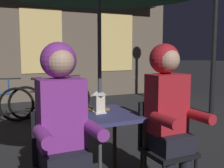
{
  "coord_description": "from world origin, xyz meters",
  "views": [
    {
      "loc": [
        -1.01,
        -2.37,
        1.33
      ],
      "look_at": [
        0.0,
        -0.27,
        1.05
      ],
      "focal_mm": 44.17,
      "sensor_mm": 36.0,
      "label": 1
    }
  ],
  "objects_px": {
    "lantern": "(99,101)",
    "person_left_hooded": "(62,117)",
    "chair_left": "(61,161)",
    "bicycle_third": "(51,100)",
    "cafe_table": "(100,124)",
    "book": "(97,109)",
    "chair_right": "(164,143)",
    "person_right_hooded": "(168,106)"
  },
  "relations": [
    {
      "from": "chair_right",
      "to": "person_left_hooded",
      "type": "height_order",
      "value": "person_left_hooded"
    },
    {
      "from": "lantern",
      "to": "chair_right",
      "type": "relative_size",
      "value": 0.27
    },
    {
      "from": "person_left_hooded",
      "to": "chair_left",
      "type": "bearing_deg",
      "value": 90.0
    },
    {
      "from": "bicycle_third",
      "to": "book",
      "type": "height_order",
      "value": "bicycle_third"
    },
    {
      "from": "cafe_table",
      "to": "book",
      "type": "bearing_deg",
      "value": 75.97
    },
    {
      "from": "lantern",
      "to": "person_left_hooded",
      "type": "distance_m",
      "value": 0.65
    },
    {
      "from": "lantern",
      "to": "person_left_hooded",
      "type": "bearing_deg",
      "value": -137.08
    },
    {
      "from": "chair_right",
      "to": "book",
      "type": "height_order",
      "value": "chair_right"
    },
    {
      "from": "chair_left",
      "to": "chair_right",
      "type": "relative_size",
      "value": 1.0
    },
    {
      "from": "chair_right",
      "to": "bicycle_third",
      "type": "xyz_separation_m",
      "value": [
        -0.22,
        3.51,
        -0.14
      ]
    },
    {
      "from": "bicycle_third",
      "to": "book",
      "type": "xyz_separation_m",
      "value": [
        -0.23,
        -3.0,
        0.41
      ]
    },
    {
      "from": "chair_left",
      "to": "chair_right",
      "type": "height_order",
      "value": "same"
    },
    {
      "from": "chair_right",
      "to": "chair_left",
      "type": "bearing_deg",
      "value": 180.0
    },
    {
      "from": "cafe_table",
      "to": "bicycle_third",
      "type": "relative_size",
      "value": 0.44
    },
    {
      "from": "cafe_table",
      "to": "lantern",
      "type": "distance_m",
      "value": 0.22
    },
    {
      "from": "person_right_hooded",
      "to": "book",
      "type": "height_order",
      "value": "person_right_hooded"
    },
    {
      "from": "cafe_table",
      "to": "person_left_hooded",
      "type": "distance_m",
      "value": 0.67
    },
    {
      "from": "cafe_table",
      "to": "book",
      "type": "height_order",
      "value": "book"
    },
    {
      "from": "person_right_hooded",
      "to": "bicycle_third",
      "type": "height_order",
      "value": "person_right_hooded"
    },
    {
      "from": "lantern",
      "to": "cafe_table",
      "type": "bearing_deg",
      "value": -86.19
    },
    {
      "from": "person_left_hooded",
      "to": "person_right_hooded",
      "type": "xyz_separation_m",
      "value": [
        0.96,
        0.0,
        0.0
      ]
    },
    {
      "from": "cafe_table",
      "to": "person_right_hooded",
      "type": "xyz_separation_m",
      "value": [
        0.48,
        -0.43,
        0.21
      ]
    },
    {
      "from": "chair_right",
      "to": "person_left_hooded",
      "type": "distance_m",
      "value": 1.03
    },
    {
      "from": "chair_right",
      "to": "person_left_hooded",
      "type": "bearing_deg",
      "value": -176.61
    },
    {
      "from": "cafe_table",
      "to": "chair_right",
      "type": "height_order",
      "value": "chair_right"
    },
    {
      "from": "chair_left",
      "to": "bicycle_third",
      "type": "distance_m",
      "value": 3.59
    },
    {
      "from": "book",
      "to": "cafe_table",
      "type": "bearing_deg",
      "value": -114.37
    },
    {
      "from": "chair_right",
      "to": "lantern",
      "type": "bearing_deg",
      "value": 141.1
    },
    {
      "from": "chair_left",
      "to": "cafe_table",
      "type": "bearing_deg",
      "value": 37.55
    },
    {
      "from": "cafe_table",
      "to": "book",
      "type": "distance_m",
      "value": 0.19
    },
    {
      "from": "cafe_table",
      "to": "bicycle_third",
      "type": "xyz_separation_m",
      "value": [
        0.26,
        3.14,
        -0.29
      ]
    },
    {
      "from": "chair_right",
      "to": "bicycle_third",
      "type": "height_order",
      "value": "chair_right"
    },
    {
      "from": "person_left_hooded",
      "to": "bicycle_third",
      "type": "relative_size",
      "value": 0.83
    },
    {
      "from": "person_left_hooded",
      "to": "person_right_hooded",
      "type": "height_order",
      "value": "same"
    },
    {
      "from": "person_right_hooded",
      "to": "bicycle_third",
      "type": "bearing_deg",
      "value": 93.47
    },
    {
      "from": "chair_left",
      "to": "bicycle_third",
      "type": "relative_size",
      "value": 0.52
    },
    {
      "from": "person_right_hooded",
      "to": "person_left_hooded",
      "type": "bearing_deg",
      "value": 180.0
    },
    {
      "from": "cafe_table",
      "to": "chair_left",
      "type": "distance_m",
      "value": 0.62
    },
    {
      "from": "chair_right",
      "to": "book",
      "type": "relative_size",
      "value": 4.35
    },
    {
      "from": "cafe_table",
      "to": "chair_right",
      "type": "relative_size",
      "value": 0.85
    },
    {
      "from": "bicycle_third",
      "to": "book",
      "type": "relative_size",
      "value": 8.4
    },
    {
      "from": "lantern",
      "to": "chair_right",
      "type": "height_order",
      "value": "lantern"
    }
  ]
}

